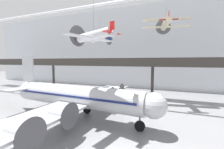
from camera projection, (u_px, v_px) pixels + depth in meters
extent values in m
cube|color=silver|center=(158.00, 47.00, 46.25)|extent=(140.00, 3.00, 26.04)
cube|color=#38332D|center=(152.00, 65.00, 34.49)|extent=(110.00, 3.20, 0.90)
cube|color=#38332D|center=(151.00, 60.00, 32.98)|extent=(110.00, 0.12, 1.10)
cylinder|color=#38332D|center=(54.00, 77.00, 47.04)|extent=(0.70, 0.70, 7.47)
cylinder|color=#38332D|center=(152.00, 82.00, 35.75)|extent=(0.70, 0.70, 7.47)
cylinder|color=#B7BABF|center=(76.00, 96.00, 22.53)|extent=(21.34, 4.25, 3.21)
sphere|color=#B7BABF|center=(154.00, 106.00, 17.70)|extent=(3.15, 3.15, 3.15)
cone|color=#B7BABF|center=(24.00, 89.00, 27.40)|extent=(4.31, 3.16, 2.95)
cube|color=navy|center=(76.00, 94.00, 22.50)|extent=(19.87, 4.25, 0.29)
cube|color=#B7BABF|center=(106.00, 91.00, 29.86)|extent=(5.60, 13.79, 0.28)
cube|color=#B7BABF|center=(27.00, 122.00, 14.70)|extent=(5.60, 13.79, 0.28)
cylinder|color=#B7BABF|center=(105.00, 95.00, 26.54)|extent=(2.54, 1.66, 1.54)
cylinder|color=#4C4C51|center=(112.00, 95.00, 25.97)|extent=(0.20, 2.93, 2.93)
cylinder|color=#B7BABF|center=(116.00, 90.00, 30.71)|extent=(2.54, 1.66, 1.54)
cylinder|color=#4C4C51|center=(122.00, 91.00, 30.14)|extent=(0.20, 2.93, 2.93)
cylinder|color=#B7BABF|center=(61.00, 114.00, 16.78)|extent=(2.54, 1.66, 1.54)
cylinder|color=#4C4C51|center=(70.00, 116.00, 16.21)|extent=(0.20, 2.93, 2.93)
cylinder|color=#B7BABF|center=(21.00, 132.00, 12.61)|extent=(2.54, 1.66, 1.54)
cylinder|color=#4C4C51|center=(32.00, 135.00, 12.04)|extent=(0.20, 2.93, 2.93)
cube|color=#B7BABF|center=(28.00, 69.00, 26.54)|extent=(2.72, 0.33, 4.49)
cube|color=#B7BABF|center=(30.00, 87.00, 26.69)|extent=(3.12, 8.47, 0.20)
cylinder|color=#4C4C51|center=(140.00, 121.00, 18.60)|extent=(0.20, 0.20, 1.21)
cylinder|color=black|center=(140.00, 126.00, 18.65)|extent=(1.32, 0.44, 1.30)
cylinder|color=#4C4C51|center=(87.00, 106.00, 24.94)|extent=(0.20, 0.20, 1.21)
cylinder|color=black|center=(87.00, 110.00, 25.00)|extent=(1.32, 0.44, 1.30)
cylinder|color=#4C4C51|center=(65.00, 116.00, 20.30)|extent=(0.20, 0.20, 1.21)
cylinder|color=black|center=(65.00, 121.00, 20.36)|extent=(1.32, 0.44, 1.30)
cylinder|color=beige|center=(166.00, 24.00, 29.73)|extent=(2.38, 6.18, 1.53)
cone|color=maroon|center=(163.00, 27.00, 32.79)|extent=(1.29, 1.19, 1.12)
cylinder|color=#4C4C51|center=(163.00, 27.00, 33.01)|extent=(3.18, 0.66, 3.23)
cone|color=beige|center=(168.00, 21.00, 26.88)|extent=(1.36, 1.83, 1.13)
cube|color=beige|center=(165.00, 19.00, 30.00)|extent=(9.19, 3.18, 0.10)
cube|color=beige|center=(165.00, 27.00, 30.13)|extent=(9.19, 3.18, 0.10)
cube|color=maroon|center=(169.00, 15.00, 26.44)|extent=(0.20, 0.73, 1.49)
cube|color=maroon|center=(169.00, 19.00, 26.51)|extent=(3.32, 1.34, 0.06)
cylinder|color=slate|center=(166.00, 13.00, 29.54)|extent=(0.04, 0.04, 3.06)
cylinder|color=silver|center=(100.00, 39.00, 36.87)|extent=(5.22, 2.31, 1.28)
cone|color=navy|center=(108.00, 39.00, 35.29)|extent=(1.05, 1.13, 0.95)
cylinder|color=#4C4C51|center=(109.00, 39.00, 35.18)|extent=(0.73, 2.66, 2.74)
cone|color=silver|center=(92.00, 40.00, 38.33)|extent=(1.58, 1.22, 0.96)
cube|color=silver|center=(101.00, 41.00, 36.71)|extent=(3.14, 7.74, 0.10)
cube|color=navy|center=(92.00, 38.00, 38.47)|extent=(0.61, 0.21, 1.26)
cube|color=navy|center=(92.00, 40.00, 38.52)|extent=(1.29, 2.81, 0.06)
cylinder|color=slate|center=(100.00, 26.00, 36.59)|extent=(0.04, 0.04, 5.17)
cylinder|color=silver|center=(94.00, 35.00, 18.71)|extent=(5.41, 2.37, 1.45)
cone|color=red|center=(79.00, 36.00, 20.31)|extent=(1.08, 1.16, 0.98)
cylinder|color=#4C4C51|center=(78.00, 36.00, 20.43)|extent=(0.74, 2.75, 2.83)
cone|color=silver|center=(110.00, 35.00, 17.21)|extent=(1.65, 1.26, 1.02)
cube|color=silver|center=(92.00, 38.00, 18.92)|extent=(3.21, 7.99, 0.10)
cube|color=red|center=(112.00, 27.00, 16.95)|extent=(0.63, 0.22, 1.30)
cube|color=red|center=(112.00, 33.00, 17.01)|extent=(1.32, 2.90, 0.06)
cylinder|color=slate|center=(93.00, 1.00, 18.34)|extent=(0.04, 0.04, 7.19)
sphere|color=#B2B5BA|center=(147.00, 147.00, 13.37)|extent=(0.10, 0.10, 0.10)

